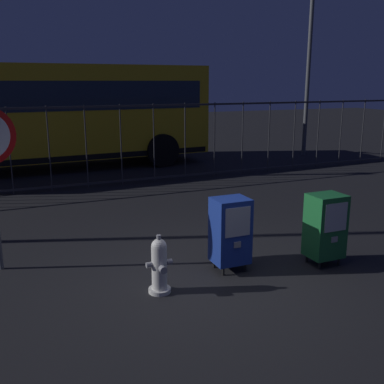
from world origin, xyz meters
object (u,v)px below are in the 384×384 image
at_px(newspaper_box_primary, 230,231).
at_px(street_light_far_left, 311,27).
at_px(fire_hydrant, 159,266).
at_px(newspaper_box_secondary, 325,226).
at_px(bus_near, 26,111).

xyz_separation_m(newspaper_box_primary, street_light_far_left, (7.12, 7.92, 3.72)).
xyz_separation_m(fire_hydrant, newspaper_box_secondary, (2.44, -0.07, 0.22)).
distance_m(newspaper_box_secondary, street_light_far_left, 10.75).
bearing_deg(newspaper_box_secondary, fire_hydrant, 178.43).
distance_m(fire_hydrant, street_light_far_left, 12.26).
relative_size(fire_hydrant, bus_near, 0.07).
bearing_deg(street_light_far_left, bus_near, 174.64).
height_order(fire_hydrant, bus_near, bus_near).
relative_size(newspaper_box_secondary, street_light_far_left, 0.14).
bearing_deg(newspaper_box_primary, fire_hydrant, -166.35).
bearing_deg(street_light_far_left, fire_hydrant, -135.15).
distance_m(newspaper_box_primary, newspaper_box_secondary, 1.37).
bearing_deg(bus_near, fire_hydrant, -87.35).
xyz_separation_m(fire_hydrant, street_light_far_left, (8.23, 8.19, 3.94)).
bearing_deg(fire_hydrant, newspaper_box_secondary, -1.57).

